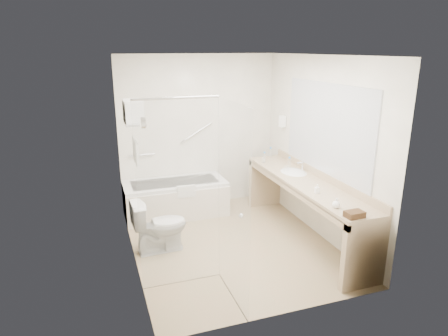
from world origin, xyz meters
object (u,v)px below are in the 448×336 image
object	(u,v)px
amenity_basket	(354,214)
water_bottle_left	(289,163)
vanity_counter	(305,195)
toilet	(160,226)
bathtub	(176,198)

from	to	relation	value
amenity_basket	water_bottle_left	xyz separation A→B (m)	(0.18, 1.82, 0.05)
vanity_counter	toilet	bearing A→B (deg)	171.96
toilet	water_bottle_left	bearing A→B (deg)	-84.89
bathtub	vanity_counter	bearing A→B (deg)	-42.35
bathtub	amenity_basket	world-z (taller)	amenity_basket
toilet	water_bottle_left	size ratio (longest dim) A/B	3.83
bathtub	toilet	bearing A→B (deg)	-112.08
vanity_counter	amenity_basket	xyz separation A→B (m)	(-0.14, -1.25, 0.24)
vanity_counter	water_bottle_left	xyz separation A→B (m)	(0.05, 0.57, 0.29)
vanity_counter	amenity_basket	size ratio (longest dim) A/B	13.42
vanity_counter	water_bottle_left	world-z (taller)	water_bottle_left
toilet	amenity_basket	size ratio (longest dim) A/B	3.54
amenity_basket	toilet	bearing A→B (deg)	140.26
amenity_basket	vanity_counter	bearing A→B (deg)	83.81
bathtub	amenity_basket	size ratio (longest dim) A/B	7.95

